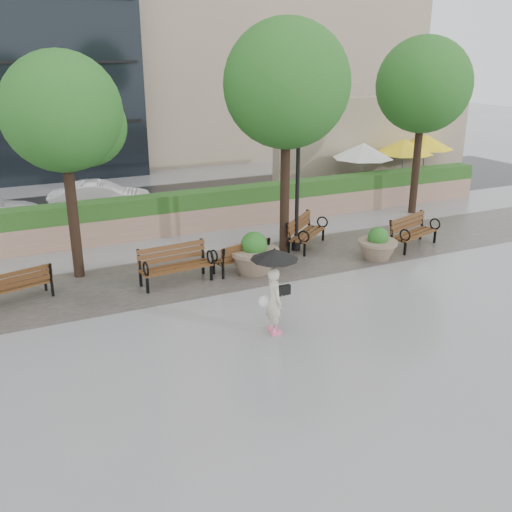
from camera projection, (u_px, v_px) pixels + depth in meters
name	position (u px, v px, depth m)	size (l,w,h in m)	color
ground	(298.00, 305.00, 13.73)	(100.00, 100.00, 0.00)	gray
cobble_strip	(247.00, 266.00, 16.29)	(28.00, 3.20, 0.01)	#383330
hedge_wall	(198.00, 211.00, 19.48)	(24.00, 0.80, 1.35)	#A57E6A
cafe_wall	(375.00, 143.00, 25.42)	(10.00, 0.60, 4.00)	tan
cafe_hedge	(395.00, 188.00, 23.86)	(8.00, 0.50, 0.90)	#214517
asphalt_street	(165.00, 204.00, 23.11)	(40.00, 7.00, 0.00)	black
bench_0	(17.00, 292.00, 13.84)	(1.74, 1.05, 0.88)	#593219
bench_1	(176.00, 273.00, 14.95)	(1.93, 0.89, 1.00)	#593219
bench_2	(241.00, 262.00, 15.85)	(1.71, 0.97, 0.87)	#593219
bench_3	(306.00, 238.00, 17.79)	(1.84, 1.70, 0.97)	#593219
bench_4	(413.00, 238.00, 17.80)	(1.94, 1.26, 0.98)	#593219
planter_left	(254.00, 257.00, 15.67)	(1.39, 1.39, 1.17)	#7F6B56
planter_right	(377.00, 247.00, 16.75)	(1.16, 1.16, 0.97)	#7F6B56
lamppost	(297.00, 191.00, 17.01)	(0.28, 0.28, 4.23)	black
tree_0	(68.00, 116.00, 14.25)	(3.14, 2.99, 5.87)	black
tree_1	(290.00, 89.00, 15.99)	(3.64, 3.58, 6.72)	black
tree_2	(425.00, 88.00, 20.43)	(3.48, 3.39, 6.39)	black
patio_umb_white	(363.00, 151.00, 23.26)	(2.50, 2.50, 2.30)	black
patio_umb_yellow_a	(404.00, 147.00, 24.39)	(2.50, 2.50, 2.30)	black
patio_umb_yellow_b	(426.00, 142.00, 25.69)	(2.50, 2.50, 2.30)	black
car_right	(101.00, 198.00, 21.39)	(1.31, 3.77, 1.24)	silver
pedestrian	(274.00, 283.00, 12.06)	(1.03, 1.03, 1.88)	beige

